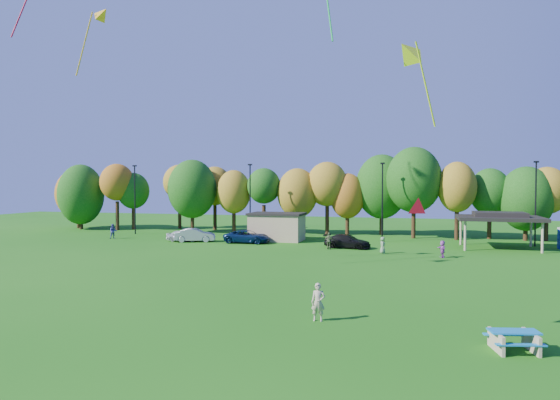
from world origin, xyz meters
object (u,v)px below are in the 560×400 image
(picnic_table, at_px, (514,339))
(car_a, at_px, (184,236))
(kite_flyer, at_px, (318,302))
(car_c, at_px, (247,237))
(car_b, at_px, (195,235))
(car_d, at_px, (347,241))

(picnic_table, bearing_deg, car_a, 121.38)
(kite_flyer, xyz_separation_m, car_c, (-13.70, 29.00, -0.21))
(kite_flyer, xyz_separation_m, car_b, (-19.90, 28.53, -0.16))
(car_a, xyz_separation_m, car_d, (19.11, -0.98, 0.04))
(car_a, relative_size, car_b, 0.83)
(kite_flyer, height_order, car_d, kite_flyer)
(picnic_table, relative_size, car_c, 0.43)
(car_a, bearing_deg, car_c, -96.15)
(picnic_table, relative_size, kite_flyer, 1.20)
(kite_flyer, height_order, car_a, kite_flyer)
(car_a, height_order, car_c, car_c)
(picnic_table, relative_size, car_b, 0.48)
(picnic_table, bearing_deg, car_b, 120.01)
(kite_flyer, height_order, car_b, kite_flyer)
(kite_flyer, bearing_deg, picnic_table, -21.10)
(kite_flyer, height_order, car_c, kite_flyer)
(kite_flyer, distance_m, car_c, 32.08)
(car_d, bearing_deg, car_b, 96.76)
(car_c, xyz_separation_m, car_d, (11.45, -1.39, -0.02))
(car_b, xyz_separation_m, car_c, (6.20, 0.47, -0.04))
(car_d, bearing_deg, kite_flyer, -165.60)
(kite_flyer, bearing_deg, car_d, 88.42)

